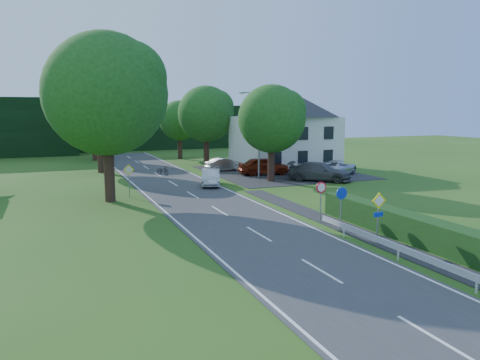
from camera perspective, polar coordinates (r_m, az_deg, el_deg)
name	(u,v)px	position (r m, az deg, el deg)	size (l,w,h in m)	color
ground	(435,339)	(14.95, 22.70, -17.49)	(160.00, 160.00, 0.00)	#255016
road	(209,205)	(31.57, -3.74, -3.07)	(7.00, 80.00, 0.04)	#38383B
parking_pad	(280,172)	(48.03, 4.94, 0.95)	(14.00, 16.00, 0.04)	black
line_edge_left	(162,209)	(30.72, -9.51, -3.46)	(0.12, 80.00, 0.01)	white
line_edge_right	(254,201)	(32.72, 1.67, -2.60)	(0.12, 80.00, 0.01)	white
line_centre	(209,205)	(31.57, -3.74, -3.03)	(0.12, 80.00, 0.01)	white
tree_main	(107,118)	(33.55, -15.91, 7.29)	(9.40, 9.40, 11.64)	#1A4916
tree_left_far	(99,130)	(49.61, -16.78, 5.81)	(7.00, 7.00, 8.58)	#1A4916
tree_right_far	(206,126)	(54.03, -4.16, 6.63)	(7.40, 7.40, 9.09)	#1A4916
tree_left_back	(94,128)	(61.61, -17.40, 6.03)	(6.60, 6.60, 8.07)	#1A4916
tree_right_back	(180,130)	(61.45, -7.37, 6.11)	(6.20, 6.20, 7.56)	#1A4916
tree_right_mid	(271,133)	(41.61, 3.86, 5.69)	(7.00, 7.00, 8.58)	#1A4916
treeline_right	(166,127)	(77.46, -9.00, 6.37)	(30.00, 5.00, 7.00)	black
house_white	(285,128)	(51.22, 5.47, 6.35)	(10.60, 8.40, 8.60)	silver
streetlight	(258,131)	(43.23, 2.17, 6.04)	(2.03, 0.18, 8.00)	gray
sign_priority_right	(378,209)	(22.78, 16.52, -3.43)	(0.78, 0.09, 2.59)	gray
sign_roundabout	(341,200)	(25.16, 12.25, -2.43)	(0.64, 0.08, 2.37)	gray
sign_speed_limit	(321,192)	(26.77, 9.85, -1.49)	(0.64, 0.11, 2.37)	gray
sign_priority_left	(129,174)	(35.03, -13.38, 0.69)	(0.78, 0.09, 2.44)	gray
moving_car	(211,177)	(39.46, -3.57, 0.33)	(1.45, 4.17, 1.37)	silver
motorcycle	(163,170)	(46.37, -9.39, 1.19)	(0.62, 1.77, 0.93)	black
parked_car_red	(264,166)	(45.97, 2.92, 1.72)	(2.02, 5.01, 1.71)	maroon
parked_car_silver_a	(225,164)	(48.98, -1.84, 1.95)	(1.43, 4.09, 1.35)	silver
parked_car_grey	(320,172)	(42.61, 9.68, 1.01)	(2.29, 5.63, 1.63)	#48494D
parked_car_silver_b	(338,167)	(46.69, 11.83, 1.50)	(2.42, 5.24, 1.46)	silver
parasol	(276,160)	(49.87, 4.35, 2.41)	(2.15, 2.20, 1.98)	#B42C0E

